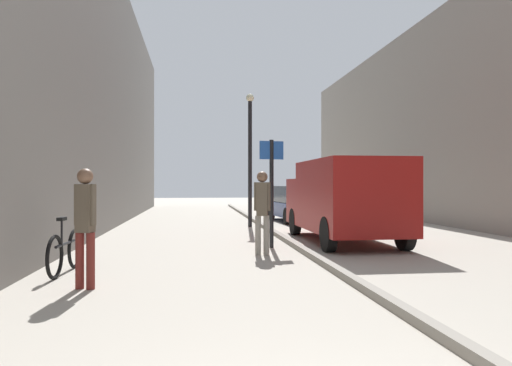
% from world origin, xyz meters
% --- Properties ---
extents(ground_plane, '(80.00, 80.00, 0.00)m').
position_xyz_m(ground_plane, '(0.00, 12.00, 0.00)').
color(ground_plane, '#A8A093').
extents(building_facade_left, '(2.80, 40.00, 9.43)m').
position_xyz_m(building_facade_left, '(-5.00, 12.00, 4.71)').
color(building_facade_left, slate).
rests_on(building_facade_left, ground_plane).
extents(kerb_strip, '(0.16, 40.00, 0.12)m').
position_xyz_m(kerb_strip, '(1.58, 12.00, 0.06)').
color(kerb_strip, gray).
rests_on(kerb_strip, ground_plane).
extents(pedestrian_main_foreground, '(0.35, 0.25, 1.81)m').
position_xyz_m(pedestrian_main_foreground, '(0.62, 8.62, 1.04)').
color(pedestrian_main_foreground, gray).
rests_on(pedestrian_main_foreground, ground_plane).
extents(pedestrian_mid_block, '(0.34, 0.26, 1.76)m').
position_xyz_m(pedestrian_mid_block, '(-2.42, 5.61, 1.02)').
color(pedestrian_mid_block, maroon).
rests_on(pedestrian_mid_block, ground_plane).
extents(delivery_van, '(2.04, 5.25, 2.14)m').
position_xyz_m(delivery_van, '(3.07, 10.67, 1.16)').
color(delivery_van, maroon).
rests_on(delivery_van, ground_plane).
extents(parked_car, '(2.03, 4.29, 1.45)m').
position_xyz_m(parked_car, '(3.38, 17.65, 0.71)').
color(parked_car, navy).
rests_on(parked_car, ground_plane).
extents(street_sign_post, '(0.60, 0.13, 2.60)m').
position_xyz_m(street_sign_post, '(1.01, 9.78, 1.55)').
color(street_sign_post, black).
rests_on(street_sign_post, ground_plane).
extents(lamp_post, '(0.28, 0.28, 4.76)m').
position_xyz_m(lamp_post, '(1.13, 15.41, 2.72)').
color(lamp_post, black).
rests_on(lamp_post, ground_plane).
extents(bicycle_leaning, '(0.17, 1.77, 0.98)m').
position_xyz_m(bicycle_leaning, '(-3.03, 6.92, 0.38)').
color(bicycle_leaning, black).
rests_on(bicycle_leaning, ground_plane).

